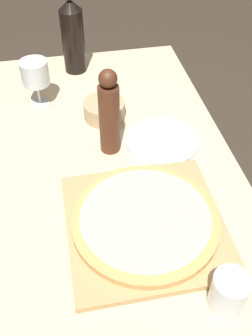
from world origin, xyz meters
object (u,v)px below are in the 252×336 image
at_px(wine_glass, 35,74).
at_px(small_bowl, 104,110).
at_px(wine_bottle, 73,35).
at_px(pepper_mill, 109,114).
at_px(pizza, 145,219).

relative_size(wine_glass, small_bowl, 1.18).
relative_size(wine_bottle, pepper_mill, 1.31).
bearing_deg(pepper_mill, small_bowl, 87.65).
xyz_separation_m(wine_bottle, pepper_mill, (0.05, -0.46, -0.01)).
xyz_separation_m(wine_glass, small_bowl, (0.20, -0.12, -0.09)).
xyz_separation_m(wine_bottle, wine_glass, (-0.14, -0.19, -0.02)).
distance_m(pizza, wine_glass, 0.62).
bearing_deg(wine_bottle, pizza, -83.23).
height_order(wine_bottle, small_bowl, wine_bottle).
bearing_deg(small_bowl, wine_glass, 150.31).
height_order(wine_glass, small_bowl, wine_glass).
bearing_deg(small_bowl, pizza, -86.28).
height_order(pizza, pepper_mill, pepper_mill).
xyz_separation_m(wine_bottle, small_bowl, (0.06, -0.31, -0.11)).
relative_size(pepper_mill, wine_glass, 1.68).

